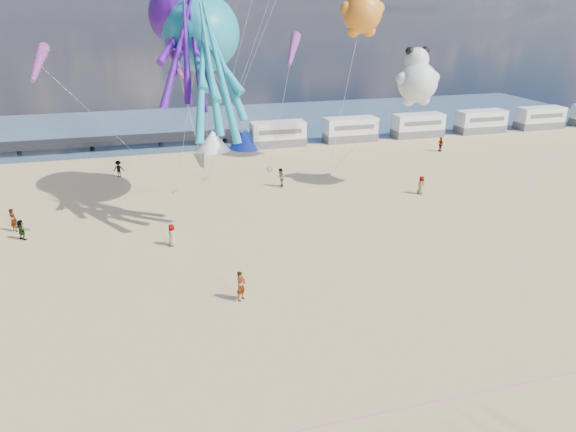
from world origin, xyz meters
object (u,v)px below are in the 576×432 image
(tent_blue, at_px, (246,138))
(motorhome_0, at_px, (278,134))
(sandbag_a, at_px, (176,192))
(windsock_mid, at_px, (293,50))
(beachgoer_2, at_px, (119,169))
(sandbag_e, at_px, (207,179))
(motorhome_2, at_px, (418,125))
(kite_octopus_teal, at_px, (200,33))
(beachgoer_6, at_px, (421,185))
(sandbag_d, at_px, (270,168))
(beachgoer_4, at_px, (22,230))
(kite_teddy_orange, at_px, (362,13))
(motorhome_4, at_px, (540,118))
(sandbag_c, at_px, (328,175))
(tent_white, at_px, (213,140))
(beachgoer_3, at_px, (440,144))
(beachgoer_1, at_px, (280,178))
(motorhome_3, at_px, (481,122))
(motorhome_1, at_px, (350,129))
(kite_panda, at_px, (417,82))
(kite_octopus_purple, at_px, (180,15))
(windsock_right, at_px, (176,59))
(windsock_left, at_px, (38,64))
(beachgoer_5, at_px, (13,220))
(sandbag_b, at_px, (271,171))
(beachgoer_0, at_px, (172,235))
(standing_person, at_px, (241,286))

(tent_blue, bearing_deg, motorhome_0, 0.00)
(sandbag_a, relative_size, windsock_mid, 0.09)
(beachgoer_2, bearing_deg, sandbag_a, 132.93)
(sandbag_e, relative_size, windsock_mid, 0.09)
(motorhome_2, xyz_separation_m, kite_octopus_teal, (-29.59, -17.69, 12.50))
(beachgoer_6, height_order, sandbag_d, beachgoer_6)
(beachgoer_4, xyz_separation_m, sandbag_e, (14.68, 10.47, -0.66))
(kite_teddy_orange, bearing_deg, motorhome_4, 28.09)
(beachgoer_4, distance_m, sandbag_a, 13.79)
(sandbag_c, bearing_deg, tent_blue, 113.99)
(tent_white, height_order, sandbag_a, tent_white)
(beachgoer_3, bearing_deg, sandbag_a, -86.23)
(beachgoer_1, relative_size, beachgoer_3, 1.08)
(motorhome_3, bearing_deg, tent_white, 180.00)
(motorhome_1, height_order, kite_panda, kite_panda)
(motorhome_3, height_order, beachgoer_2, motorhome_3)
(tent_white, height_order, beachgoer_6, tent_white)
(tent_white, bearing_deg, tent_blue, 0.00)
(motorhome_3, height_order, beachgoer_3, motorhome_3)
(beachgoer_3, height_order, kite_octopus_purple, kite_octopus_purple)
(beachgoer_1, height_order, windsock_right, windsock_right)
(beachgoer_1, bearing_deg, motorhome_3, 130.51)
(sandbag_d, height_order, sandbag_e, same)
(kite_teddy_orange, bearing_deg, windsock_left, -164.95)
(sandbag_e, bearing_deg, motorhome_1, 30.33)
(tent_blue, distance_m, beachgoer_5, 29.66)
(beachgoer_3, relative_size, windsock_left, 0.27)
(motorhome_2, relative_size, beachgoer_3, 3.93)
(tent_blue, xyz_separation_m, beachgoer_2, (-14.51, -8.03, -0.36))
(beachgoer_3, relative_size, sandbag_a, 3.36)
(sandbag_b, relative_size, kite_octopus_purple, 0.04)
(beachgoer_6, distance_m, kite_panda, 9.08)
(beachgoer_2, height_order, kite_panda, kite_panda)
(tent_blue, relative_size, beachgoer_4, 2.60)
(kite_octopus_teal, bearing_deg, tent_blue, 47.20)
(motorhome_2, distance_m, windsock_mid, 24.73)
(tent_white, xyz_separation_m, beachgoer_6, (16.21, -20.62, -0.35))
(beachgoer_0, bearing_deg, beachgoer_4, -97.52)
(windsock_mid, bearing_deg, kite_octopus_purple, -127.51)
(motorhome_3, relative_size, tent_blue, 1.65)
(beachgoer_4, xyz_separation_m, kite_octopus_teal, (14.26, 4.28, 13.23))
(motorhome_0, relative_size, tent_white, 1.65)
(tent_white, xyz_separation_m, beachgoer_2, (-10.51, -8.03, -0.36))
(standing_person, bearing_deg, beachgoer_0, 70.05)
(windsock_left, bearing_deg, sandbag_d, 9.73)
(motorhome_2, distance_m, sandbag_e, 31.39)
(beachgoer_1, distance_m, sandbag_a, 9.77)
(motorhome_2, xyz_separation_m, beachgoer_1, (-22.64, -15.32, -0.59))
(kite_octopus_purple, relative_size, kite_panda, 1.92)
(kite_teddy_orange, height_order, windsock_mid, kite_teddy_orange)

